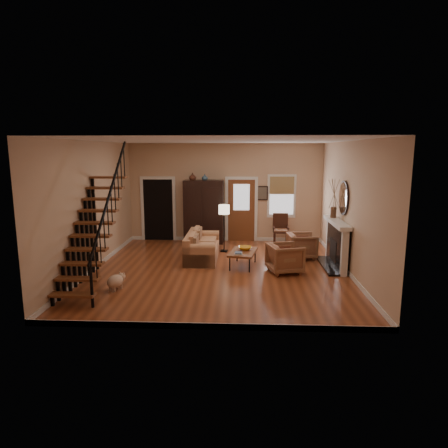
{
  "coord_description": "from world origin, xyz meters",
  "views": [
    {
      "loc": [
        0.57,
        -9.95,
        3.06
      ],
      "look_at": [
        0.1,
        0.4,
        1.15
      ],
      "focal_mm": 32.0,
      "sensor_mm": 36.0,
      "label": 1
    }
  ],
  "objects_px": {
    "sofa": "(202,246)",
    "armchair_left": "(285,258)",
    "armoire": "(204,212)",
    "armchair_right": "(302,246)",
    "coffee_table": "(243,259)",
    "floor_lamp": "(224,228)",
    "side_chair": "(281,230)"
  },
  "relations": [
    {
      "from": "armchair_right",
      "to": "side_chair",
      "type": "height_order",
      "value": "side_chair"
    },
    {
      "from": "armoire",
      "to": "coffee_table",
      "type": "distance_m",
      "value": 3.18
    },
    {
      "from": "coffee_table",
      "to": "side_chair",
      "type": "height_order",
      "value": "side_chair"
    },
    {
      "from": "armoire",
      "to": "floor_lamp",
      "type": "bearing_deg",
      "value": -58.56
    },
    {
      "from": "armchair_right",
      "to": "side_chair",
      "type": "distance_m",
      "value": 1.7
    },
    {
      "from": "coffee_table",
      "to": "armchair_left",
      "type": "relative_size",
      "value": 1.34
    },
    {
      "from": "sofa",
      "to": "armchair_right",
      "type": "relative_size",
      "value": 2.5
    },
    {
      "from": "armchair_left",
      "to": "coffee_table",
      "type": "bearing_deg",
      "value": 50.94
    },
    {
      "from": "sofa",
      "to": "armchair_right",
      "type": "xyz_separation_m",
      "value": [
        2.86,
        0.22,
        -0.01
      ]
    },
    {
      "from": "armchair_right",
      "to": "coffee_table",
      "type": "bearing_deg",
      "value": 114.08
    },
    {
      "from": "armoire",
      "to": "sofa",
      "type": "height_order",
      "value": "armoire"
    },
    {
      "from": "armchair_left",
      "to": "armoire",
      "type": "bearing_deg",
      "value": 21.08
    },
    {
      "from": "sofa",
      "to": "armchair_left",
      "type": "bearing_deg",
      "value": -28.2
    },
    {
      "from": "floor_lamp",
      "to": "sofa",
      "type": "bearing_deg",
      "value": -123.98
    },
    {
      "from": "sofa",
      "to": "armchair_right",
      "type": "distance_m",
      "value": 2.87
    },
    {
      "from": "armoire",
      "to": "armchair_right",
      "type": "bearing_deg",
      "value": -31.43
    },
    {
      "from": "armoire",
      "to": "side_chair",
      "type": "relative_size",
      "value": 2.06
    },
    {
      "from": "armoire",
      "to": "armchair_right",
      "type": "height_order",
      "value": "armoire"
    },
    {
      "from": "coffee_table",
      "to": "armchair_right",
      "type": "xyz_separation_m",
      "value": [
        1.7,
        0.94,
        0.15
      ]
    },
    {
      "from": "sofa",
      "to": "coffee_table",
      "type": "xyz_separation_m",
      "value": [
        1.16,
        -0.71,
        -0.16
      ]
    },
    {
      "from": "armchair_right",
      "to": "floor_lamp",
      "type": "xyz_separation_m",
      "value": [
        -2.27,
        0.64,
        0.36
      ]
    },
    {
      "from": "sofa",
      "to": "coffee_table",
      "type": "bearing_deg",
      "value": -31.7
    },
    {
      "from": "armoire",
      "to": "floor_lamp",
      "type": "distance_m",
      "value": 1.44
    },
    {
      "from": "armoire",
      "to": "armchair_right",
      "type": "xyz_separation_m",
      "value": [
        3.0,
        -1.84,
        -0.69
      ]
    },
    {
      "from": "side_chair",
      "to": "armchair_left",
      "type": "bearing_deg",
      "value": -93.29
    },
    {
      "from": "coffee_table",
      "to": "side_chair",
      "type": "distance_m",
      "value": 2.87
    },
    {
      "from": "side_chair",
      "to": "sofa",
      "type": "bearing_deg",
      "value": -142.26
    },
    {
      "from": "armoire",
      "to": "armchair_left",
      "type": "bearing_deg",
      "value": -53.82
    },
    {
      "from": "armchair_right",
      "to": "side_chair",
      "type": "xyz_separation_m",
      "value": [
        -0.45,
        1.64,
        0.15
      ]
    },
    {
      "from": "sofa",
      "to": "coffee_table",
      "type": "distance_m",
      "value": 1.37
    },
    {
      "from": "coffee_table",
      "to": "sofa",
      "type": "bearing_deg",
      "value": 148.45
    },
    {
      "from": "armoire",
      "to": "coffee_table",
      "type": "bearing_deg",
      "value": -64.74
    }
  ]
}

